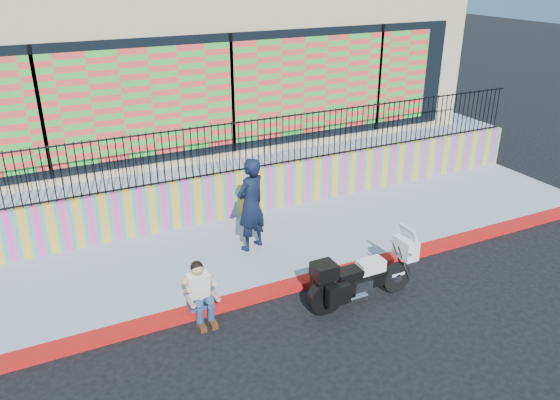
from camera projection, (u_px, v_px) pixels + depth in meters
ground at (316, 282)px, 10.60m from camera, size 90.00×90.00×0.00m
red_curb at (316, 279)px, 10.57m from camera, size 16.00×0.30×0.15m
sidewalk at (278, 243)px, 11.93m from camera, size 16.00×3.00×0.15m
mural_wall at (249, 191)px, 12.99m from camera, size 16.00×0.20×1.10m
metal_fence at (248, 145)px, 12.53m from camera, size 15.80×0.04×1.20m
elevated_platform at (185, 137)px, 17.21m from camera, size 16.00×10.00×1.25m
storefront_building at (181, 53)px, 15.98m from camera, size 14.00×8.06×4.00m
police_motorcycle at (361, 275)px, 9.79m from camera, size 2.13×0.70×1.32m
police_officer at (251, 204)px, 11.19m from camera, size 0.86×0.72×2.00m
seated_man at (201, 298)px, 9.33m from camera, size 0.54×0.71×1.06m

